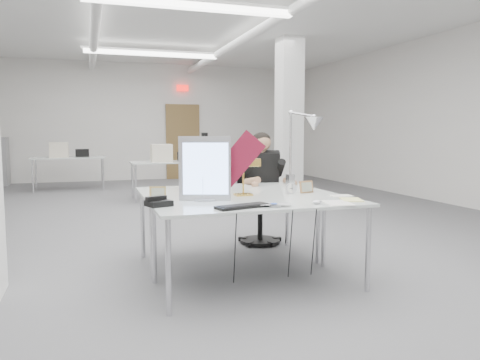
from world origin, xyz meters
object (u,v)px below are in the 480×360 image
object	(u,v)px
desk_main	(258,203)
architect_lamp	(300,143)
monitor	(205,169)
laptop	(274,206)
bankers_lamp	(243,177)
beige_monitor	(213,173)
seated_person	(262,170)
office_chair	(260,197)
desk_phone	(159,203)

from	to	relation	value
desk_main	architect_lamp	distance (m)	1.19
monitor	laptop	world-z (taller)	monitor
bankers_lamp	beige_monitor	size ratio (longest dim) A/B	0.99
desk_main	laptop	distance (m)	0.33
laptop	beige_monitor	bearing A→B (deg)	111.90
desk_main	beige_monitor	world-z (taller)	beige_monitor
seated_person	architect_lamp	distance (m)	0.76
seated_person	laptop	bearing A→B (deg)	-99.65
laptop	beige_monitor	distance (m)	1.25
laptop	architect_lamp	world-z (taller)	architect_lamp
office_chair	laptop	world-z (taller)	office_chair
desk_main	architect_lamp	world-z (taller)	architect_lamp
desk_main	desk_phone	world-z (taller)	desk_phone
desk_main	desk_phone	size ratio (longest dim) A/B	9.85
desk_main	bankers_lamp	xyz separation A→B (m)	(-0.01, 0.39, 0.19)
beige_monitor	bankers_lamp	bearing A→B (deg)	-52.17
laptop	architect_lamp	bearing A→B (deg)	69.93
office_chair	bankers_lamp	size ratio (longest dim) A/B	3.19
desk_phone	laptop	bearing A→B (deg)	-40.67
desk_main	desk_phone	bearing A→B (deg)	179.04
monitor	laptop	distance (m)	0.73
laptop	desk_phone	bearing A→B (deg)	172.35
monitor	desk_phone	bearing A→B (deg)	-137.46
architect_lamp	seated_person	bearing A→B (deg)	106.70
desk_phone	seated_person	bearing A→B (deg)	26.14
office_chair	desk_phone	bearing A→B (deg)	-125.79
seated_person	desk_main	bearing A→B (deg)	-103.67
office_chair	monitor	world-z (taller)	monitor
monitor	beige_monitor	bearing A→B (deg)	88.89
beige_monitor	desk_phone	bearing A→B (deg)	-106.16
desk_main	seated_person	size ratio (longest dim) A/B	1.95
desk_phone	monitor	bearing A→B (deg)	4.59
seated_person	monitor	bearing A→B (deg)	-120.60
monitor	desk_phone	xyz separation A→B (m)	(-0.43, -0.19, -0.25)
desk_phone	architect_lamp	size ratio (longest dim) A/B	0.19
bankers_lamp	beige_monitor	bearing A→B (deg)	115.16
monitor	architect_lamp	xyz separation A→B (m)	(1.17, 0.58, 0.19)
office_chair	beige_monitor	size ratio (longest dim) A/B	3.16
laptop	bankers_lamp	size ratio (longest dim) A/B	0.79
monitor	office_chair	bearing A→B (deg)	71.37
bankers_lamp	beige_monitor	xyz separation A→B (m)	(-0.15, 0.52, -0.01)
desk_main	architect_lamp	bearing A→B (deg)	45.81
monitor	architect_lamp	world-z (taller)	architect_lamp
desk_phone	bankers_lamp	bearing A→B (deg)	4.98
office_chair	laptop	bearing A→B (deg)	-99.20
monitor	architect_lamp	bearing A→B (deg)	45.12
seated_person	beige_monitor	xyz separation A→B (m)	(-0.74, -0.54, 0.02)
seated_person	beige_monitor	size ratio (longest dim) A/B	2.59
monitor	desk_main	bearing A→B (deg)	-6.69
laptop	architect_lamp	xyz separation A→B (m)	(0.75, 1.10, 0.46)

